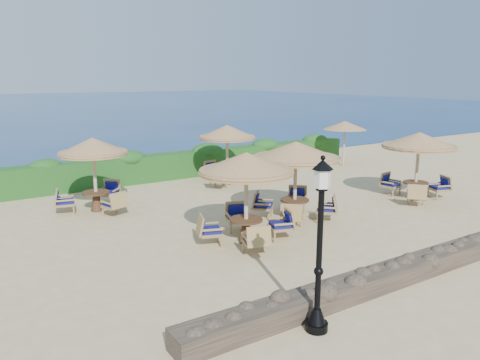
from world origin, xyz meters
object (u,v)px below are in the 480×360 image
(cafe_set_3, at_px, (94,162))
(extra_parasol, at_px, (345,125))
(cafe_set_0, at_px, (246,182))
(cafe_set_2, at_px, (418,152))
(lamp_post, at_px, (319,254))
(cafe_set_1, at_px, (296,166))
(cafe_set_4, at_px, (227,143))

(cafe_set_3, bearing_deg, extra_parasol, 6.65)
(extra_parasol, relative_size, cafe_set_0, 0.84)
(cafe_set_0, height_order, cafe_set_3, same)
(extra_parasol, height_order, cafe_set_2, cafe_set_2)
(lamp_post, xyz_separation_m, cafe_set_2, (9.77, 5.25, 0.36))
(cafe_set_2, bearing_deg, cafe_set_0, -176.82)
(cafe_set_1, relative_size, cafe_set_3, 1.06)
(lamp_post, relative_size, cafe_set_0, 1.15)
(extra_parasol, xyz_separation_m, cafe_set_1, (-8.47, -6.25, -0.33))
(cafe_set_1, distance_m, cafe_set_3, 7.07)
(cafe_set_2, height_order, cafe_set_4, same)
(cafe_set_0, bearing_deg, lamp_post, -107.81)
(cafe_set_3, distance_m, cafe_set_4, 6.29)
(cafe_set_3, bearing_deg, cafe_set_0, -63.88)
(cafe_set_1, relative_size, cafe_set_4, 1.05)
(lamp_post, height_order, cafe_set_0, lamp_post)
(cafe_set_1, bearing_deg, cafe_set_4, 81.66)
(lamp_post, bearing_deg, cafe_set_2, 28.22)
(extra_parasol, distance_m, cafe_set_0, 13.21)
(cafe_set_1, bearing_deg, extra_parasol, 36.40)
(lamp_post, relative_size, cafe_set_1, 1.15)
(lamp_post, height_order, cafe_set_4, lamp_post)
(extra_parasol, height_order, cafe_set_1, cafe_set_1)
(extra_parasol, distance_m, cafe_set_3, 13.91)
(cafe_set_1, xyz_separation_m, cafe_set_3, (-5.34, 4.64, -0.04))
(lamp_post, relative_size, cafe_set_3, 1.22)
(extra_parasol, xyz_separation_m, cafe_set_2, (-2.83, -6.75, -0.26))
(lamp_post, height_order, cafe_set_2, lamp_post)
(cafe_set_1, bearing_deg, cafe_set_2, -5.14)
(lamp_post, xyz_separation_m, cafe_set_0, (1.54, 4.79, 0.25))
(cafe_set_2, relative_size, cafe_set_4, 1.03)
(cafe_set_0, xyz_separation_m, cafe_set_1, (2.59, 0.97, 0.04))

